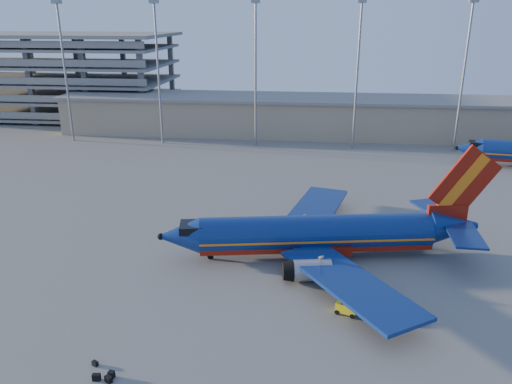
% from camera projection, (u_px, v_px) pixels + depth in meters
% --- Properties ---
extents(ground, '(220.00, 220.00, 0.00)m').
position_uv_depth(ground, '(253.00, 238.00, 60.85)').
color(ground, slate).
rests_on(ground, ground).
extents(terminal_building, '(122.00, 16.00, 8.50)m').
position_uv_depth(terminal_building, '(328.00, 116.00, 112.65)').
color(terminal_building, gray).
rests_on(terminal_building, ground).
extents(parking_garage, '(62.00, 32.00, 21.40)m').
position_uv_depth(parking_garage, '(56.00, 71.00, 132.94)').
color(parking_garage, slate).
rests_on(parking_garage, ground).
extents(light_mast_row, '(101.60, 1.60, 28.65)m').
position_uv_depth(light_mast_row, '(306.00, 60.00, 97.53)').
color(light_mast_row, gray).
rests_on(light_mast_row, ground).
extents(aircraft_main, '(37.28, 35.56, 12.71)m').
position_uv_depth(aircraft_main, '(324.00, 234.00, 55.56)').
color(aircraft_main, navy).
rests_on(aircraft_main, ground).
extents(baggage_tug, '(2.17, 1.74, 1.36)m').
position_uv_depth(baggage_tug, '(347.00, 307.00, 45.26)').
color(baggage_tug, yellow).
rests_on(baggage_tug, ground).
extents(luggage_pile, '(2.37, 2.18, 0.55)m').
position_uv_depth(luggage_pile, '(103.00, 375.00, 37.39)').
color(luggage_pile, black).
rests_on(luggage_pile, ground).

